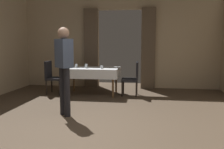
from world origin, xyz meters
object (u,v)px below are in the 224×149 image
Objects in this scene: dining_table_mid at (92,71)px; chair_mid_left at (52,76)px; plate_mid_c at (89,67)px; glass_mid_d at (102,67)px; chair_mid_right at (133,77)px; glass_mid_b at (76,66)px; glass_mid_a at (86,66)px; person_waiter_by_doorway at (64,64)px.

dining_table_mid is 1.15m from chair_mid_left.
chair_mid_left reaches higher than dining_table_mid.
glass_mid_d is at bearing -41.59° from plate_mid_c.
chair_mid_right reaches higher than plate_mid_c.
glass_mid_a is at bearing -9.61° from glass_mid_b.
chair_mid_left and chair_mid_right have the same top height.
glass_mid_d is (-0.83, -0.18, 0.28)m from chair_mid_right.
glass_mid_d is at bearing 78.28° from person_waiter_by_doorway.
glass_mid_b is (-1.58, -0.05, 0.29)m from chair_mid_right.
plate_mid_c is at bearing 120.91° from dining_table_mid.
glass_mid_d is (0.45, -0.08, -0.02)m from glass_mid_a.
person_waiter_by_doorway is at bearing -92.26° from dining_table_mid.
plate_mid_c is at bearing 37.62° from glass_mid_b.
glass_mid_a is at bearing 169.39° from glass_mid_d.
chair_mid_right is 11.53× the size of glass_mid_d.
chair_mid_right is 4.38× the size of plate_mid_c.
person_waiter_by_doorway is (0.06, -1.95, 0.22)m from glass_mid_a.
chair_mid_right reaches higher than glass_mid_a.
glass_mid_a reaches higher than dining_table_mid.
plate_mid_c is at bearing 14.99° from chair_mid_left.
person_waiter_by_doorway is at bearing -88.93° from plate_mid_c.
chair_mid_right is at bearing 4.36° from glass_mid_a.
glass_mid_b is (0.70, 0.03, 0.29)m from chair_mid_left.
person_waiter_by_doorway is at bearing -79.77° from glass_mid_b.
glass_mid_b is 0.06× the size of person_waiter_by_doorway.
plate_mid_c is at bearing 171.07° from chair_mid_right.
dining_table_mid is at bearing 150.15° from glass_mid_d.
chair_mid_left is at bearing -177.84° from glass_mid_b.
chair_mid_left is (-1.14, -0.07, -0.15)m from dining_table_mid.
chair_mid_left is at bearing -176.62° from dining_table_mid.
person_waiter_by_doorway reaches higher than glass_mid_b.
chair_mid_left is at bearing 178.61° from glass_mid_a.
person_waiter_by_doorway reaches higher than glass_mid_d.
person_waiter_by_doorway is (-0.39, -1.87, 0.23)m from glass_mid_d.
chair_mid_right reaches higher than glass_mid_b.
plate_mid_c is at bearing 85.87° from glass_mid_a.
chair_mid_left is 8.00× the size of glass_mid_a.
glass_mid_d is at bearing -10.61° from glass_mid_a.
glass_mid_a is (-0.14, -0.09, 0.15)m from dining_table_mid.
person_waiter_by_doorway is (1.06, -1.98, 0.51)m from chair_mid_left.
chair_mid_left is 1.04m from glass_mid_a.
glass_mid_b is 0.49× the size of plate_mid_c.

